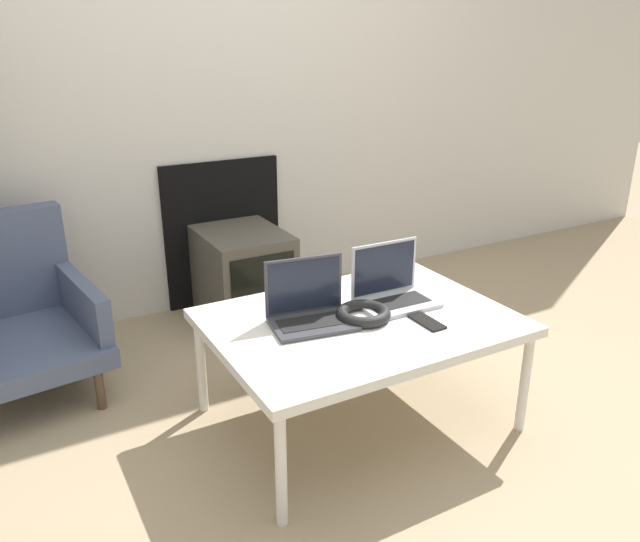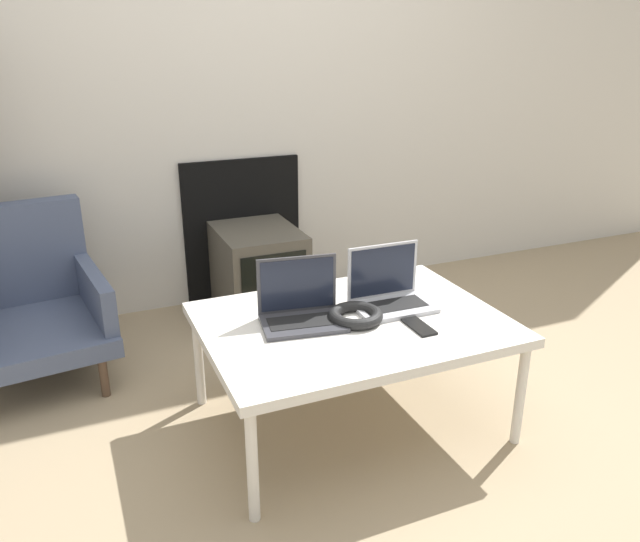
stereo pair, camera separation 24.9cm
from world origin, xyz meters
TOP-DOWN VIEW (x-y plane):
  - ground_plane at (0.00, 0.00)m, footprint 14.00×14.00m
  - wall_back at (-0.00, 1.63)m, footprint 7.00×0.08m
  - table at (0.00, 0.23)m, footprint 1.08×0.79m
  - laptop_left at (-0.18, 0.30)m, footprint 0.32×0.24m
  - laptop_right at (0.18, 0.30)m, footprint 0.30×0.21m
  - headphones at (0.01, 0.22)m, footprint 0.20×0.20m
  - phone at (0.19, 0.08)m, footprint 0.06×0.15m
  - tv at (-0.01, 1.33)m, footprint 0.41×0.52m
  - armchair at (-1.11, 1.19)m, footprint 0.66×0.75m

SIDE VIEW (x-z plane):
  - ground_plane at x=0.00m, z-range 0.00..0.00m
  - tv at x=-0.01m, z-range 0.00..0.47m
  - armchair at x=-1.11m, z-range -0.02..0.68m
  - table at x=0.00m, z-range 0.19..0.62m
  - phone at x=0.19m, z-range 0.43..0.44m
  - headphones at x=0.01m, z-range 0.43..0.48m
  - laptop_left at x=-0.18m, z-range 0.37..0.60m
  - laptop_right at x=0.18m, z-range 0.37..0.60m
  - wall_back at x=0.00m, z-range -0.01..2.59m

